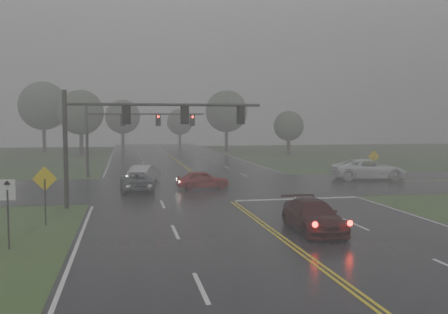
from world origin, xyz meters
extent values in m
plane|color=#314D21|center=(0.00, 0.00, 0.00)|extent=(180.00, 180.00, 0.00)
cube|color=black|center=(0.00, 20.00, 0.00)|extent=(18.00, 160.00, 0.02)
cube|color=black|center=(0.00, 22.00, 0.00)|extent=(120.00, 14.00, 0.02)
cube|color=silver|center=(4.50, 14.40, 0.00)|extent=(8.50, 0.50, 0.01)
imported|color=#33090B|center=(1.87, 4.92, 0.00)|extent=(2.13, 5.01, 1.44)
imported|color=#9C110E|center=(-0.88, 20.87, 0.00)|extent=(4.12, 1.77, 1.39)
imported|color=silver|center=(-5.14, 25.73, 0.00)|extent=(3.04, 4.83, 1.50)
imported|color=#505357|center=(-5.93, 20.74, 0.00)|extent=(2.55, 5.10, 1.39)
imported|color=white|center=(14.65, 24.10, 0.00)|extent=(6.86, 3.89, 1.81)
cylinder|color=black|center=(-10.20, 13.77, 3.51)|extent=(0.27, 0.27, 7.02)
cylinder|color=black|center=(-10.20, 13.77, 6.24)|extent=(0.18, 0.18, 0.78)
cylinder|color=black|center=(-4.27, 13.77, 6.20)|extent=(11.87, 0.18, 0.18)
cube|color=black|center=(-6.64, 13.77, 5.61)|extent=(0.33, 0.27, 1.02)
cube|color=black|center=(-6.64, 13.93, 5.61)|extent=(0.54, 0.03, 1.22)
cube|color=black|center=(-3.08, 13.77, 5.61)|extent=(0.33, 0.27, 1.02)
cube|color=black|center=(-3.08, 13.93, 5.61)|extent=(0.54, 0.03, 1.22)
cube|color=black|center=(0.48, 13.77, 5.61)|extent=(0.33, 0.27, 1.02)
cube|color=black|center=(0.48, 13.93, 5.61)|extent=(0.54, 0.03, 1.22)
cylinder|color=black|center=(-10.20, 30.96, 3.35)|extent=(0.26, 0.26, 6.69)
cylinder|color=black|center=(-10.20, 30.96, 5.95)|extent=(0.17, 0.17, 0.74)
cylinder|color=black|center=(-4.71, 30.96, 5.90)|extent=(10.99, 0.17, 0.17)
cube|color=black|center=(-6.90, 30.96, 5.34)|extent=(0.32, 0.26, 0.98)
cube|color=black|center=(-6.90, 31.10, 5.34)|extent=(0.51, 0.03, 1.16)
cylinder|color=#FF0C05|center=(-6.90, 30.81, 5.65)|extent=(0.20, 0.06, 0.20)
cube|color=black|center=(-3.61, 30.96, 5.34)|extent=(0.32, 0.26, 0.98)
cube|color=black|center=(-3.61, 31.10, 5.34)|extent=(0.51, 0.03, 1.16)
cylinder|color=#FF0C05|center=(-3.61, 30.81, 5.65)|extent=(0.20, 0.06, 0.20)
cube|color=black|center=(-0.31, 30.96, 5.34)|extent=(0.32, 0.26, 0.98)
cube|color=black|center=(-0.31, 31.10, 5.34)|extent=(0.51, 0.03, 1.16)
cylinder|color=#FF0C05|center=(-0.31, 30.81, 5.65)|extent=(0.20, 0.06, 0.20)
cylinder|color=black|center=(-10.66, 8.80, 1.17)|extent=(0.08, 0.08, 2.33)
cube|color=yellow|center=(-10.66, 8.83, 2.33)|extent=(1.22, 0.22, 1.23)
cylinder|color=black|center=(-11.39, 4.21, 1.21)|extent=(0.07, 0.07, 2.41)
cube|color=silver|center=(-11.39, 4.24, 2.41)|extent=(0.63, 0.13, 0.84)
cube|color=black|center=(-11.39, 4.27, 2.41)|extent=(0.11, 0.04, 0.47)
cylinder|color=black|center=(14.84, 23.57, 1.05)|extent=(0.07, 0.07, 2.11)
cube|color=yellow|center=(14.84, 23.60, 2.11)|extent=(1.11, 0.10, 1.11)
cylinder|color=#2E241E|center=(-13.23, 61.27, 1.92)|extent=(0.62, 0.62, 3.83)
sphere|color=#405538|center=(-13.23, 61.27, 6.60)|extent=(6.81, 6.81, 6.81)
cylinder|color=#2E241E|center=(10.45, 67.42, 2.03)|extent=(0.61, 0.61, 4.06)
sphere|color=#405538|center=(10.45, 67.42, 6.99)|extent=(7.22, 7.22, 7.22)
cylinder|color=#2E241E|center=(-7.10, 77.38, 1.79)|extent=(0.59, 0.59, 3.57)
sphere|color=#405538|center=(-7.10, 77.38, 6.15)|extent=(6.35, 6.35, 6.35)
cylinder|color=#2E241E|center=(18.30, 57.35, 1.32)|extent=(0.59, 0.59, 2.64)
sphere|color=#405538|center=(18.30, 57.35, 4.55)|extent=(4.70, 4.70, 4.70)
cylinder|color=#2E241E|center=(-20.00, 70.67, 2.28)|extent=(0.59, 0.59, 4.55)
sphere|color=#405538|center=(-20.00, 70.67, 7.84)|extent=(8.09, 8.09, 8.09)
cylinder|color=#2E241E|center=(4.49, 86.50, 1.51)|extent=(0.56, 0.56, 3.03)
sphere|color=#405538|center=(4.49, 86.50, 5.21)|extent=(5.38, 5.38, 5.38)
camera|label=1|loc=(-6.74, -16.92, 5.13)|focal=40.00mm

